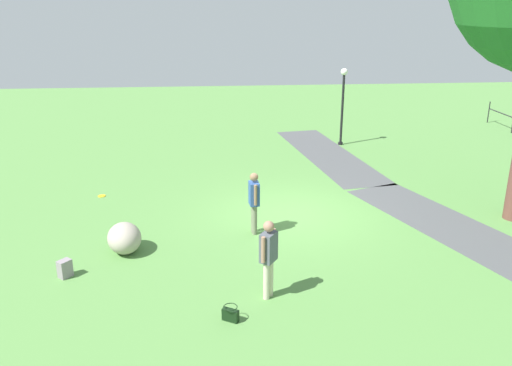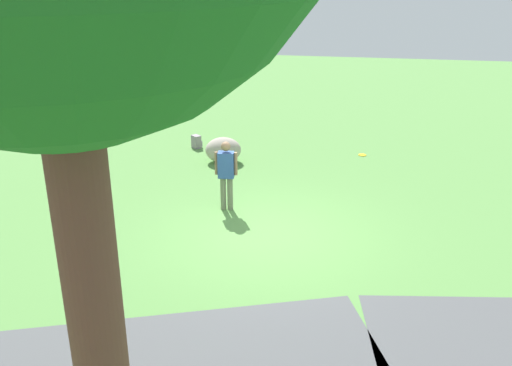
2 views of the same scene
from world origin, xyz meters
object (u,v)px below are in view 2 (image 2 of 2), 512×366
object	(u,v)px
backpack_by_boulder	(197,142)
lawn_boulder	(223,150)
handbag_on_grass	(84,181)
woman_with_handbag	(96,162)
frisbee_on_grass	(362,155)
man_near_boulder	(226,171)

from	to	relation	value
backpack_by_boulder	lawn_boulder	bearing A→B (deg)	134.34
lawn_boulder	handbag_on_grass	distance (m)	3.95
woman_with_handbag	frisbee_on_grass	xyz separation A→B (m)	(-6.27, -4.52, -0.97)
man_near_boulder	frisbee_on_grass	size ratio (longest dim) A/B	7.06
man_near_boulder	backpack_by_boulder	bearing A→B (deg)	-65.88
man_near_boulder	handbag_on_grass	size ratio (longest dim) A/B	4.43
handbag_on_grass	backpack_by_boulder	xyz separation A→B (m)	(-2.00, -3.55, 0.05)
lawn_boulder	handbag_on_grass	xyz separation A→B (m)	(3.12, 2.41, -0.22)
man_near_boulder	handbag_on_grass	xyz separation A→B (m)	(3.94, -0.78, -0.81)
woman_with_handbag	frisbee_on_grass	bearing A→B (deg)	-144.24
handbag_on_grass	backpack_by_boulder	bearing A→B (deg)	-119.41
lawn_boulder	man_near_boulder	distance (m)	3.35
frisbee_on_grass	handbag_on_grass	bearing A→B (deg)	27.73
woman_with_handbag	man_near_boulder	world-z (taller)	woman_with_handbag
woman_with_handbag	backpack_by_boulder	distance (m)	4.59
lawn_boulder	frisbee_on_grass	world-z (taller)	lawn_boulder
woman_with_handbag	backpack_by_boulder	xyz separation A→B (m)	(-1.21, -4.36, -0.78)
handbag_on_grass	frisbee_on_grass	bearing A→B (deg)	-152.27
lawn_boulder	woman_with_handbag	distance (m)	4.02
lawn_boulder	frisbee_on_grass	xyz separation A→B (m)	(-3.94, -1.30, -0.35)
lawn_boulder	backpack_by_boulder	distance (m)	1.60
man_near_boulder	backpack_by_boulder	world-z (taller)	man_near_boulder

